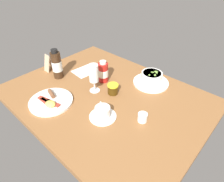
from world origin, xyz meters
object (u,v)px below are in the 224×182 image
(creamer_jug, at_px, (143,117))
(jam_jar, at_px, (113,89))
(coffee_cup, at_px, (103,113))
(wine_glass, at_px, (94,75))
(cutlery_setting, at_px, (87,70))
(menu_card, at_px, (49,63))
(porridge_bowl, at_px, (151,79))
(sauce_bottle_red, at_px, (103,72))
(sauce_bottle_brown, at_px, (57,65))
(breakfast_plate, at_px, (51,101))

(creamer_jug, bearing_deg, jam_jar, -14.77)
(coffee_cup, height_order, wine_glass, wine_glass)
(cutlery_setting, xyz_separation_m, coffee_cup, (-0.40, 0.25, 0.02))
(cutlery_setting, height_order, jam_jar, jam_jar)
(jam_jar, bearing_deg, creamer_jug, 165.23)
(jam_jar, bearing_deg, menu_card, 10.96)
(porridge_bowl, xyz_separation_m, sauce_bottle_red, (0.24, 0.18, 0.03))
(sauce_bottle_brown, bearing_deg, porridge_bowl, -144.83)
(creamer_jug, relative_size, menu_card, 0.49)
(wine_glass, bearing_deg, menu_card, 6.28)
(coffee_cup, bearing_deg, jam_jar, -62.45)
(coffee_cup, xyz_separation_m, sauce_bottle_red, (0.22, -0.23, 0.04))
(cutlery_setting, distance_m, breakfast_plate, 0.38)
(coffee_cup, xyz_separation_m, sauce_bottle_brown, (0.47, -0.07, 0.06))
(cutlery_setting, xyz_separation_m, sauce_bottle_red, (-0.17, 0.01, 0.06))
(creamer_jug, relative_size, jam_jar, 0.90)
(jam_jar, bearing_deg, cutlery_setting, -12.90)
(sauce_bottle_red, xyz_separation_m, menu_card, (0.36, 0.15, -0.01))
(wine_glass, xyz_separation_m, jam_jar, (-0.10, -0.05, -0.08))
(porridge_bowl, relative_size, menu_card, 1.90)
(sauce_bottle_brown, xyz_separation_m, breakfast_plate, (-0.19, 0.18, -0.08))
(cutlery_setting, height_order, creamer_jug, creamer_jug)
(sauce_bottle_red, bearing_deg, coffee_cup, 133.86)
(cutlery_setting, relative_size, creamer_jug, 3.52)
(cutlery_setting, relative_size, breakfast_plate, 0.85)
(porridge_bowl, xyz_separation_m, sauce_bottle_brown, (0.48, 0.34, 0.05))
(creamer_jug, distance_m, menu_card, 0.75)
(porridge_bowl, bearing_deg, sauce_bottle_red, 36.67)
(jam_jar, distance_m, menu_card, 0.50)
(jam_jar, xyz_separation_m, menu_card, (0.49, 0.10, 0.03))
(wine_glass, height_order, sauce_bottle_red, wine_glass)
(cutlery_setting, height_order, coffee_cup, coffee_cup)
(jam_jar, height_order, sauce_bottle_red, sauce_bottle_red)
(jam_jar, bearing_deg, sauce_bottle_red, -23.39)
(jam_jar, xyz_separation_m, sauce_bottle_brown, (0.38, 0.11, 0.06))
(creamer_jug, distance_m, sauce_bottle_brown, 0.63)
(coffee_cup, height_order, sauce_bottle_brown, sauce_bottle_brown)
(porridge_bowl, height_order, sauce_bottle_brown, sauce_bottle_brown)
(creamer_jug, height_order, wine_glass, wine_glass)
(jam_jar, distance_m, sauce_bottle_red, 0.15)
(jam_jar, relative_size, breakfast_plate, 0.27)
(cutlery_setting, relative_size, jam_jar, 3.16)
(cutlery_setting, relative_size, menu_card, 1.74)
(jam_jar, distance_m, breakfast_plate, 0.34)
(creamer_jug, distance_m, sauce_bottle_red, 0.41)
(cutlery_setting, height_order, breakfast_plate, breakfast_plate)
(porridge_bowl, distance_m, jam_jar, 0.26)
(breakfast_plate, bearing_deg, porridge_bowl, -119.41)
(wine_glass, bearing_deg, breakfast_plate, 68.55)
(coffee_cup, bearing_deg, menu_card, -7.80)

